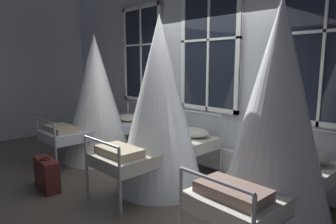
{
  "coord_description": "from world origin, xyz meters",
  "views": [
    {
      "loc": [
        3.15,
        -2.81,
        1.77
      ],
      "look_at": [
        0.2,
        -0.07,
        1.12
      ],
      "focal_mm": 32.07,
      "sensor_mm": 36.0,
      "label": 1
    }
  ],
  "objects_px": {
    "cot_first": "(96,100)",
    "suitcase_dark": "(47,174)",
    "cot_second": "(160,107)",
    "cot_third": "(276,125)"
  },
  "relations": [
    {
      "from": "cot_second",
      "to": "suitcase_dark",
      "type": "relative_size",
      "value": 4.26
    },
    {
      "from": "cot_second",
      "to": "cot_third",
      "type": "height_order",
      "value": "cot_second"
    },
    {
      "from": "cot_first",
      "to": "suitcase_dark",
      "type": "relative_size",
      "value": 4.02
    },
    {
      "from": "cot_first",
      "to": "cot_second",
      "type": "relative_size",
      "value": 0.94
    },
    {
      "from": "suitcase_dark",
      "to": "cot_third",
      "type": "bearing_deg",
      "value": 29.06
    },
    {
      "from": "cot_first",
      "to": "cot_third",
      "type": "relative_size",
      "value": 0.95
    },
    {
      "from": "cot_second",
      "to": "cot_third",
      "type": "distance_m",
      "value": 1.71
    },
    {
      "from": "cot_first",
      "to": "cot_third",
      "type": "xyz_separation_m",
      "value": [
        3.5,
        0.02,
        0.06
      ]
    },
    {
      "from": "cot_second",
      "to": "cot_third",
      "type": "xyz_separation_m",
      "value": [
        1.71,
        0.05,
        -0.01
      ]
    },
    {
      "from": "cot_first",
      "to": "cot_third",
      "type": "height_order",
      "value": "cot_third"
    }
  ]
}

